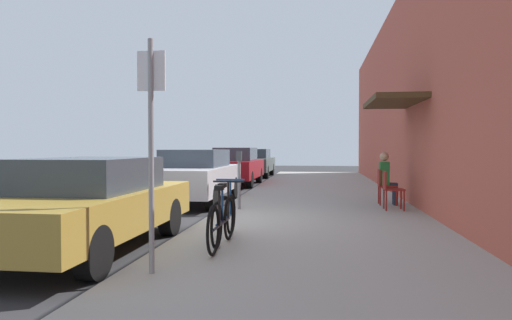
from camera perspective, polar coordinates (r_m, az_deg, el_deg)
The scene contains 14 objects.
ground_plane at distance 9.20m, azimuth -6.51°, elevation -7.98°, with size 60.00×60.00×0.00m, color #2D2D30.
sidewalk_slab at distance 10.89m, azimuth 7.78°, elevation -6.18°, with size 4.50×32.00×0.12m, color #9E9B93.
building_facade at distance 11.15m, azimuth 20.40°, elevation 8.87°, with size 1.40×32.00×5.93m.
parked_car_0 at distance 7.20m, azimuth -20.03°, elevation -5.01°, with size 1.80×4.40×1.37m.
parked_car_1 at distance 12.64m, azimuth -7.58°, elevation -1.93°, with size 1.80×4.40×1.46m.
parked_car_2 at distance 18.66m, azimuth -2.56°, elevation -0.75°, with size 1.80×4.40×1.52m.
parked_car_3 at distance 24.00m, azimuth -0.25°, elevation -0.30°, with size 1.80×4.40×1.45m.
parking_meter at distance 10.46m, azimuth -2.11°, elevation -1.93°, with size 0.12×0.10×1.32m.
street_sign at distance 5.24m, azimuth -12.84°, elevation 2.81°, with size 0.32×0.06×2.60m.
bicycle_0 at distance 6.55m, azimuth -4.26°, elevation -7.61°, with size 0.46×1.71×0.90m.
bicycle_1 at distance 6.94m, azimuth -3.93°, elevation -7.08°, with size 0.46×1.71×0.90m.
cafe_chair_0 at distance 10.77m, azimuth 16.26°, elevation -3.29°, with size 0.44×0.44×0.87m.
cafe_chair_1 at distance 11.73m, azimuth 15.56°, elevation -2.90°, with size 0.45×0.45×0.87m.
seated_patron_1 at distance 11.73m, azimuth 15.86°, elevation -1.96°, with size 0.43×0.37×1.29m.
Camera 1 is at (2.24, -8.79, 1.52)m, focal length 32.35 mm.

